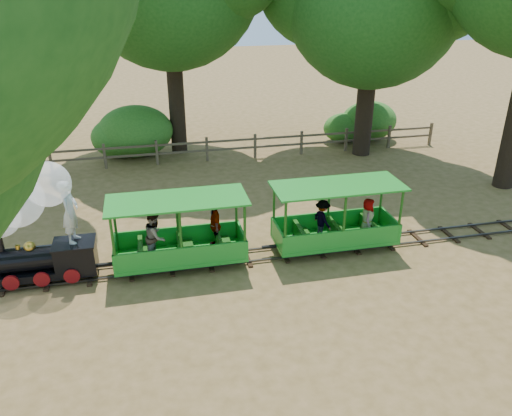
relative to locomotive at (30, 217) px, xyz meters
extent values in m
plane|color=#A07545|center=(6.15, -0.07, -1.73)|extent=(90.00, 90.00, 0.00)
cube|color=#3F3D3A|center=(6.15, -0.37, -1.65)|extent=(22.00, 0.05, 0.05)
cube|color=#3F3D3A|center=(6.15, 0.23, -1.65)|extent=(22.00, 0.05, 0.05)
cube|color=#382314|center=(6.15, -0.07, -1.70)|extent=(0.12, 1.00, 0.05)
cube|color=#382314|center=(1.15, -0.07, -1.70)|extent=(0.12, 1.00, 0.05)
cube|color=#382314|center=(11.15, -0.07, -1.70)|extent=(0.12, 1.00, 0.05)
cube|color=black|center=(0.19, -0.07, -1.44)|extent=(2.31, 0.74, 0.19)
cylinder|color=black|center=(-0.18, -0.07, -1.05)|extent=(1.47, 0.59, 0.59)
sphere|color=gold|center=(-0.12, -0.07, -0.73)|extent=(0.27, 0.27, 0.27)
cylinder|color=gold|center=(-0.39, -0.07, -0.71)|extent=(0.11, 0.11, 0.11)
cube|color=black|center=(0.88, -0.07, -1.05)|extent=(0.95, 0.74, 0.58)
cube|color=black|center=(0.88, -0.07, -0.74)|extent=(1.00, 0.80, 0.04)
cylinder|color=maroon|center=(-0.60, -0.45, -1.44)|extent=(0.38, 0.06, 0.38)
cylinder|color=maroon|center=(-0.60, 0.30, -1.44)|extent=(0.38, 0.06, 0.38)
cylinder|color=maroon|center=(0.09, -0.45, -1.44)|extent=(0.38, 0.06, 0.38)
cylinder|color=maroon|center=(0.09, 0.30, -1.44)|extent=(0.38, 0.06, 0.38)
cylinder|color=maroon|center=(0.77, -0.45, -1.44)|extent=(0.38, 0.06, 0.38)
cylinder|color=maroon|center=(0.77, 0.30, -1.44)|extent=(0.38, 0.06, 0.38)
sphere|color=white|center=(-0.23, 0.03, 0.44)|extent=(1.26, 1.26, 1.26)
sphere|color=white|center=(0.51, 0.08, 0.76)|extent=(1.05, 1.05, 1.05)
imported|color=silver|center=(0.90, -0.01, 0.06)|extent=(0.48, 0.64, 1.57)
cube|color=#209327|center=(3.41, -0.07, -1.41)|extent=(3.30, 1.26, 0.10)
cube|color=#1B5914|center=(3.41, -0.07, -1.53)|extent=(2.97, 0.49, 0.14)
cube|color=#209327|center=(3.41, -0.67, -1.12)|extent=(3.30, 0.06, 0.49)
cube|color=#209327|center=(3.41, 0.52, -1.12)|extent=(3.30, 0.06, 0.49)
cube|color=#209327|center=(3.41, -0.07, 0.14)|extent=(3.45, 1.41, 0.05)
cylinder|color=#1B5914|center=(1.84, -0.65, -0.64)|extent=(0.07, 0.07, 1.55)
cylinder|color=#1B5914|center=(1.84, 0.50, -0.64)|extent=(0.07, 0.07, 1.55)
cylinder|color=#1B5914|center=(4.99, -0.65, -0.64)|extent=(0.07, 0.07, 1.55)
cylinder|color=#1B5914|center=(4.99, 0.50, -0.64)|extent=(0.07, 0.07, 1.55)
cube|color=#1B5914|center=(2.42, -0.07, -1.17)|extent=(0.12, 1.07, 0.39)
cube|color=#1B5914|center=(3.41, -0.07, -1.17)|extent=(0.12, 1.07, 0.39)
cube|color=#1B5914|center=(4.40, -0.07, -1.17)|extent=(0.12, 1.07, 0.39)
cylinder|color=black|center=(2.36, -0.40, -1.49)|extent=(0.27, 0.06, 0.27)
cylinder|color=black|center=(2.36, 0.26, -1.49)|extent=(0.27, 0.06, 0.27)
cylinder|color=black|center=(4.47, -0.40, -1.49)|extent=(0.27, 0.06, 0.27)
cylinder|color=black|center=(4.47, 0.26, -1.49)|extent=(0.27, 0.06, 0.27)
imported|color=gray|center=(2.82, -0.26, -0.70)|extent=(0.63, 0.74, 1.33)
imported|color=gray|center=(4.35, 0.13, -0.74)|extent=(0.31, 0.73, 1.25)
cube|color=#209327|center=(7.60, -0.07, -1.41)|extent=(3.30, 1.26, 0.10)
cube|color=#1B5914|center=(7.60, -0.07, -1.53)|extent=(2.97, 0.49, 0.14)
cube|color=#209327|center=(7.60, -0.67, -1.12)|extent=(3.30, 0.06, 0.49)
cube|color=#209327|center=(7.60, 0.52, -1.12)|extent=(3.30, 0.06, 0.49)
cube|color=#209327|center=(7.60, -0.07, 0.14)|extent=(3.45, 1.41, 0.05)
cylinder|color=#1B5914|center=(6.02, -0.65, -0.64)|extent=(0.07, 0.07, 1.55)
cylinder|color=#1B5914|center=(6.02, 0.50, -0.64)|extent=(0.07, 0.07, 1.55)
cylinder|color=#1B5914|center=(9.17, -0.65, -0.64)|extent=(0.07, 0.07, 1.55)
cylinder|color=#1B5914|center=(9.17, 0.50, -0.64)|extent=(0.07, 0.07, 1.55)
cube|color=#1B5914|center=(6.61, -0.07, -1.17)|extent=(0.12, 1.07, 0.39)
cube|color=#1B5914|center=(7.60, -0.07, -1.17)|extent=(0.12, 1.07, 0.39)
cube|color=#1B5914|center=(8.59, -0.07, -1.17)|extent=(0.12, 1.07, 0.39)
cylinder|color=black|center=(6.54, -0.40, -1.49)|extent=(0.27, 0.06, 0.27)
cylinder|color=black|center=(6.54, 0.26, -1.49)|extent=(0.27, 0.06, 0.27)
cylinder|color=black|center=(8.65, -0.40, -1.49)|extent=(0.27, 0.06, 0.27)
cylinder|color=black|center=(8.65, 0.26, -1.49)|extent=(0.27, 0.06, 0.27)
imported|color=gray|center=(7.24, 0.01, -0.82)|extent=(0.57, 0.78, 1.09)
imported|color=gray|center=(8.44, -0.24, -0.80)|extent=(0.55, 0.65, 1.12)
cylinder|color=#2D2116|center=(4.15, 9.43, 0.15)|extent=(0.66, 0.66, 3.76)
cylinder|color=#2D2116|center=(4.15, 9.43, 3.11)|extent=(0.50, 0.50, 2.15)
cylinder|color=#2D2116|center=(11.65, 7.43, -0.08)|extent=(0.72, 0.72, 3.29)
cylinder|color=#2D2116|center=(11.65, 7.43, 2.50)|extent=(0.54, 0.54, 1.88)
cube|color=brown|center=(-0.85, 7.93, -1.23)|extent=(0.10, 0.10, 1.00)
cube|color=brown|center=(1.15, 7.93, -1.23)|extent=(0.10, 0.10, 1.00)
cube|color=brown|center=(3.15, 7.93, -1.23)|extent=(0.10, 0.10, 1.00)
cube|color=brown|center=(5.15, 7.93, -1.23)|extent=(0.10, 0.10, 1.00)
cube|color=brown|center=(7.15, 7.93, -1.23)|extent=(0.10, 0.10, 1.00)
cube|color=brown|center=(9.15, 7.93, -1.23)|extent=(0.10, 0.10, 1.00)
cube|color=brown|center=(11.15, 7.93, -1.23)|extent=(0.10, 0.10, 1.00)
cube|color=brown|center=(13.15, 7.93, -1.23)|extent=(0.10, 0.10, 1.00)
cube|color=brown|center=(15.15, 7.93, -1.23)|extent=(0.10, 0.10, 1.00)
cube|color=brown|center=(6.15, 7.93, -0.93)|extent=(18.00, 0.06, 0.08)
cube|color=brown|center=(6.15, 7.93, -1.28)|extent=(18.00, 0.06, 0.08)
ellipsoid|color=#2D6B1E|center=(1.81, 9.23, -0.87)|extent=(2.48, 1.91, 1.72)
ellipsoid|color=#2D6B1E|center=(2.38, 9.23, -0.66)|extent=(3.07, 2.36, 2.12)
ellipsoid|color=#2D6B1E|center=(11.56, 9.23, -1.07)|extent=(1.88, 1.45, 1.30)
ellipsoid|color=#2D6B1E|center=(12.75, 9.23, -0.83)|extent=(2.58, 1.99, 1.79)
camera|label=1|loc=(2.87, -11.37, 5.07)|focal=35.00mm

